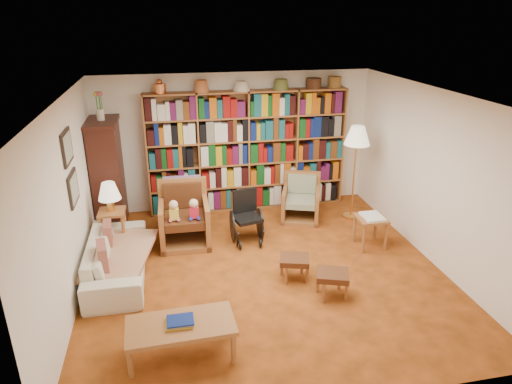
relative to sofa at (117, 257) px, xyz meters
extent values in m
plane|color=#B0501B|center=(2.05, -0.30, -0.28)|extent=(5.00, 5.00, 0.00)
plane|color=silver|center=(2.05, -0.30, 2.22)|extent=(5.00, 5.00, 0.00)
plane|color=white|center=(2.05, 2.20, 0.97)|extent=(5.00, 0.00, 5.00)
plane|color=white|center=(2.05, -2.80, 0.97)|extent=(5.00, 0.00, 5.00)
plane|color=white|center=(-0.45, -0.30, 0.97)|extent=(0.00, 5.00, 5.00)
plane|color=white|center=(4.55, -0.30, 0.97)|extent=(0.00, 5.00, 5.00)
cube|color=#98602F|center=(2.25, 2.04, 0.82)|extent=(3.60, 0.30, 2.20)
cube|color=#3C1610|center=(-0.21, 1.70, 0.62)|extent=(0.45, 0.90, 1.80)
cube|color=#3C1610|center=(-0.21, 1.70, 1.55)|extent=(0.50, 0.95, 0.06)
cylinder|color=silver|center=(-0.21, 1.70, 1.67)|extent=(0.12, 0.12, 0.18)
cube|color=black|center=(-0.43, 0.00, 1.62)|extent=(0.03, 0.52, 0.42)
cube|color=gray|center=(-0.42, 0.00, 1.62)|extent=(0.01, 0.44, 0.34)
cube|color=black|center=(-0.43, 0.00, 1.07)|extent=(0.03, 0.52, 0.42)
cube|color=gray|center=(-0.42, 0.00, 1.07)|extent=(0.01, 0.44, 0.34)
imported|color=beige|center=(0.00, 0.00, 0.00)|extent=(1.91, 0.75, 0.56)
cube|color=beige|center=(0.05, 0.00, 0.02)|extent=(1.07, 1.61, 0.04)
cube|color=maroon|center=(-0.13, 0.35, 0.17)|extent=(0.13, 0.35, 0.35)
cube|color=maroon|center=(-0.13, -0.35, 0.17)|extent=(0.18, 0.39, 0.38)
cube|color=#98602F|center=(-0.10, 0.79, 0.36)|extent=(0.40, 0.40, 0.04)
cylinder|color=#98602F|center=(-0.26, 0.63, 0.03)|extent=(0.05, 0.05, 0.61)
cylinder|color=#98602F|center=(0.06, 0.63, 0.03)|extent=(0.05, 0.05, 0.61)
cylinder|color=#98602F|center=(-0.26, 0.95, 0.03)|extent=(0.05, 0.05, 0.61)
cylinder|color=#98602F|center=(0.06, 0.95, 0.03)|extent=(0.05, 0.05, 0.61)
cylinder|color=gold|center=(-0.10, 0.79, 0.47)|extent=(0.11, 0.11, 0.19)
cone|color=#F4E6C8|center=(-0.10, 0.79, 0.70)|extent=(0.34, 0.34, 0.26)
cube|color=#98602F|center=(0.99, 0.79, -0.23)|extent=(0.80, 0.83, 0.09)
cube|color=#98602F|center=(0.63, 0.79, 0.07)|extent=(0.10, 0.82, 0.70)
cube|color=#98602F|center=(1.34, 0.79, 0.07)|extent=(0.10, 0.82, 0.70)
cube|color=#98602F|center=(0.99, 1.15, 0.21)|extent=(0.78, 0.11, 0.98)
cube|color=#4C2514|center=(0.99, 0.75, 0.16)|extent=(0.62, 0.70, 0.13)
cube|color=#4C2514|center=(0.99, 1.07, 0.44)|extent=(0.61, 0.12, 0.41)
cube|color=#C3346F|center=(0.99, 1.19, 0.50)|extent=(0.61, 0.08, 0.43)
cube|color=#98602F|center=(3.06, 1.28, -0.24)|extent=(0.84, 0.85, 0.07)
cube|color=#98602F|center=(2.77, 1.28, 0.01)|extent=(0.29, 0.66, 0.58)
cube|color=#98602F|center=(3.35, 1.28, 0.01)|extent=(0.29, 0.66, 0.58)
cube|color=#98602F|center=(3.06, 1.59, 0.13)|extent=(0.64, 0.29, 0.81)
cube|color=gray|center=(3.06, 1.26, 0.08)|extent=(0.67, 0.70, 0.11)
cube|color=gray|center=(3.06, 1.52, 0.32)|extent=(0.51, 0.25, 0.34)
cube|color=black|center=(1.97, 0.64, 0.13)|extent=(0.49, 0.49, 0.05)
cube|color=black|center=(1.97, 0.84, 0.35)|extent=(0.41, 0.13, 0.41)
cylinder|color=black|center=(1.75, 0.73, -0.03)|extent=(0.03, 0.51, 0.51)
cylinder|color=black|center=(2.20, 0.73, -0.03)|extent=(0.03, 0.51, 0.51)
cylinder|color=black|center=(1.81, 0.39, -0.21)|extent=(0.03, 0.14, 0.14)
cylinder|color=black|center=(2.14, 0.39, -0.21)|extent=(0.03, 0.14, 0.14)
cylinder|color=gold|center=(4.00, 1.21, -0.26)|extent=(0.28, 0.28, 0.03)
cylinder|color=gold|center=(4.00, 1.21, 0.43)|extent=(0.03, 0.03, 1.42)
cone|color=#F4E6C8|center=(4.00, 1.21, 1.24)|extent=(0.45, 0.45, 0.32)
cube|color=#98602F|center=(3.84, 0.10, 0.20)|extent=(0.45, 0.45, 0.04)
cylinder|color=#98602F|center=(3.66, -0.08, -0.05)|extent=(0.05, 0.05, 0.46)
cylinder|color=#98602F|center=(4.03, -0.08, -0.05)|extent=(0.05, 0.05, 0.46)
cylinder|color=#98602F|center=(3.66, 0.29, -0.05)|extent=(0.05, 0.05, 0.46)
cylinder|color=#98602F|center=(4.03, 0.29, -0.05)|extent=(0.05, 0.05, 0.46)
cube|color=white|center=(3.84, 0.10, 0.23)|extent=(0.31, 0.39, 0.03)
cube|color=#4C2514|center=(2.41, -0.59, 0.02)|extent=(0.48, 0.44, 0.08)
cylinder|color=#98602F|center=(2.26, -0.71, -0.15)|extent=(0.04, 0.04, 0.26)
cylinder|color=#98602F|center=(2.56, -0.71, -0.15)|extent=(0.04, 0.04, 0.26)
cylinder|color=#98602F|center=(2.26, -0.47, -0.15)|extent=(0.04, 0.04, 0.26)
cylinder|color=#98602F|center=(2.56, -0.47, -0.15)|extent=(0.04, 0.04, 0.26)
cube|color=#4C2514|center=(2.78, -1.08, 0.03)|extent=(0.50, 0.46, 0.08)
cylinder|color=#98602F|center=(2.62, -1.21, -0.14)|extent=(0.04, 0.04, 0.27)
cylinder|color=#98602F|center=(2.93, -1.21, -0.14)|extent=(0.04, 0.04, 0.27)
cylinder|color=#98602F|center=(2.62, -0.96, -0.14)|extent=(0.04, 0.04, 0.27)
cylinder|color=#98602F|center=(2.93, -0.96, -0.14)|extent=(0.04, 0.04, 0.27)
cube|color=#98602F|center=(0.80, -1.81, 0.10)|extent=(1.17, 0.62, 0.05)
cylinder|color=#98602F|center=(0.28, -2.05, -0.10)|extent=(0.06, 0.06, 0.35)
cylinder|color=#98602F|center=(1.33, -2.05, -0.10)|extent=(0.06, 0.06, 0.35)
cylinder|color=#98602F|center=(0.28, -1.57, -0.10)|extent=(0.06, 0.06, 0.35)
cylinder|color=#98602F|center=(1.33, -1.57, -0.10)|extent=(0.06, 0.06, 0.35)
cube|color=brown|center=(0.80, -1.81, 0.15)|extent=(0.29, 0.23, 0.05)
camera|label=1|loc=(0.80, -5.87, 3.20)|focal=32.00mm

